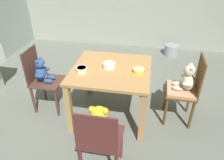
# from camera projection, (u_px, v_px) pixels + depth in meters

# --- Properties ---
(ground_plane) EXTENTS (5.20, 5.20, 0.04)m
(ground_plane) POSITION_uv_depth(u_px,v_px,m) (111.00, 114.00, 2.97)
(ground_plane) COLOR slate
(dining_table) EXTENTS (0.96, 0.94, 0.71)m
(dining_table) POSITION_uv_depth(u_px,v_px,m) (111.00, 77.00, 2.65)
(dining_table) COLOR #AC7F48
(dining_table) RESTS_ON ground_plane
(teddy_chair_near_left) EXTENTS (0.40, 0.38, 0.89)m
(teddy_chair_near_left) POSITION_uv_depth(u_px,v_px,m) (42.00, 75.00, 2.81)
(teddy_chair_near_left) COLOR #513228
(teddy_chair_near_left) RESTS_ON ground_plane
(teddy_chair_near_front) EXTENTS (0.40, 0.37, 0.85)m
(teddy_chair_near_front) POSITION_uv_depth(u_px,v_px,m) (100.00, 131.00, 1.89)
(teddy_chair_near_front) COLOR #562826
(teddy_chair_near_front) RESTS_ON ground_plane
(teddy_chair_near_right) EXTENTS (0.39, 0.41, 0.92)m
(teddy_chair_near_right) POSITION_uv_depth(u_px,v_px,m) (186.00, 85.00, 2.59)
(teddy_chair_near_right) COLOR brown
(teddy_chair_near_right) RESTS_ON ground_plane
(porridge_bowl_yellow_near_right) EXTENTS (0.14, 0.14, 0.05)m
(porridge_bowl_yellow_near_right) POSITION_uv_depth(u_px,v_px,m) (139.00, 71.00, 2.49)
(porridge_bowl_yellow_near_right) COLOR yellow
(porridge_bowl_yellow_near_right) RESTS_ON dining_table
(porridge_bowl_white_center) EXTENTS (0.16, 0.16, 0.06)m
(porridge_bowl_white_center) POSITION_uv_depth(u_px,v_px,m) (109.00, 65.00, 2.59)
(porridge_bowl_white_center) COLOR white
(porridge_bowl_white_center) RESTS_ON dining_table
(porridge_bowl_cream_near_left) EXTENTS (0.14, 0.14, 0.06)m
(porridge_bowl_cream_near_left) POSITION_uv_depth(u_px,v_px,m) (82.00, 70.00, 2.50)
(porridge_bowl_cream_near_left) COLOR beige
(porridge_bowl_cream_near_left) RESTS_ON dining_table
(metal_pail) EXTENTS (0.30, 0.30, 0.23)m
(metal_pail) POSITION_uv_depth(u_px,v_px,m) (171.00, 50.00, 4.56)
(metal_pail) COLOR #93969B
(metal_pail) RESTS_ON ground_plane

